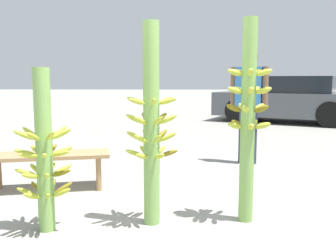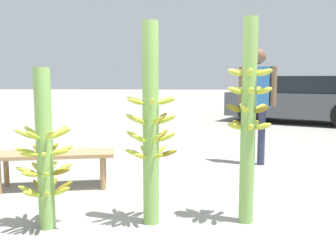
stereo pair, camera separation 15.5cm
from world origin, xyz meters
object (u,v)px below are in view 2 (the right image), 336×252
Objects in this scene: banana_stalk_center at (151,125)px; parked_car at (303,100)px; banana_stalk_right at (248,118)px; vendor_person at (257,94)px; banana_stalk_left at (45,153)px; market_bench at (53,158)px.

parked_car is (3.43, 7.68, -0.21)m from banana_stalk_center.
banana_stalk_right is 0.41× the size of parked_car.
vendor_person is at bearing -175.82° from parked_car.
banana_stalk_left is 3.32m from vendor_person.
market_bench is 8.18m from parked_car.
banana_stalk_left is at bearing 177.64° from parked_car.
banana_stalk_center is at bearing 11.14° from banana_stalk_left.
banana_stalk_left is at bearing -83.76° from market_bench.
market_bench is 0.33× the size of parked_car.
banana_stalk_center reaches higher than market_bench.
vendor_person is 5.76m from parked_car.
parked_car is at bearing 61.37° from banana_stalk_left.
banana_stalk_right reaches higher than vendor_person.
banana_stalk_center reaches higher than banana_stalk_left.
banana_stalk_right reaches higher than banana_stalk_center.
banana_stalk_right is 8.04m from parked_car.
vendor_person is (2.12, 2.52, 0.38)m from banana_stalk_left.
banana_stalk_center is at bearing -174.55° from banana_stalk_right.
vendor_person is at bearing 78.94° from banana_stalk_right.
banana_stalk_left reaches higher than parked_car.
banana_stalk_right is at bearing 105.23° from vendor_person.
banana_stalk_center reaches higher than parked_car.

